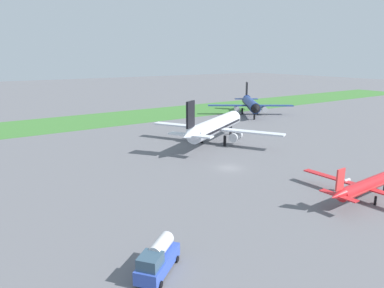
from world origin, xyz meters
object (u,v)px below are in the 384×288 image
object	(u,v)px
airplane_parked_jet_far	(250,104)
airplane_foreground_turboprop	(366,185)
fuel_truck_near_gate	(158,259)
airplane_midfield_jet	(215,126)

from	to	relation	value
airplane_parked_jet_far	airplane_foreground_turboprop	xyz separation A→B (m)	(-42.03, -69.32, -1.70)
fuel_truck_near_gate	airplane_foreground_turboprop	bearing A→B (deg)	139.68
airplane_midfield_jet	airplane_foreground_turboprop	bearing A→B (deg)	-123.93
airplane_parked_jet_far	fuel_truck_near_gate	size ratio (longest dim) A/B	4.14
airplane_parked_jet_far	fuel_truck_near_gate	world-z (taller)	airplane_parked_jet_far
airplane_parked_jet_far	airplane_foreground_turboprop	distance (m)	81.09
airplane_midfield_jet	fuel_truck_near_gate	distance (m)	55.48
airplane_parked_jet_far	fuel_truck_near_gate	distance (m)	102.78
airplane_midfield_jet	fuel_truck_near_gate	xyz separation A→B (m)	(-38.49, -39.86, -2.83)
airplane_foreground_turboprop	fuel_truck_near_gate	world-z (taller)	airplane_foreground_turboprop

